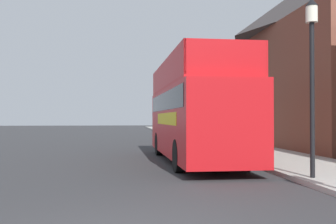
% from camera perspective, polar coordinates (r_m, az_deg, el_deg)
% --- Properties ---
extents(ground_plane, '(144.00, 144.00, 0.00)m').
position_cam_1_polar(ground_plane, '(26.66, -6.69, -4.72)').
color(ground_plane, '#333335').
extents(sidewalk, '(3.75, 108.00, 0.14)m').
position_cam_1_polar(sidewalk, '(24.58, 8.91, -4.88)').
color(sidewalk, '#ADAAA3').
rests_on(sidewalk, ground_plane).
extents(brick_terrace_rear, '(6.00, 18.93, 10.20)m').
position_cam_1_polar(brick_terrace_rear, '(27.31, 18.29, 6.13)').
color(brick_terrace_rear, brown).
rests_on(brick_terrace_rear, ground_plane).
extents(tour_bus, '(2.68, 10.02, 4.06)m').
position_cam_1_polar(tour_bus, '(16.03, 3.85, -0.51)').
color(tour_bus, red).
rests_on(tour_bus, ground_plane).
extents(parked_car_ahead_of_bus, '(2.03, 4.42, 1.28)m').
position_cam_1_polar(parked_car_ahead_of_bus, '(23.87, 1.90, -3.70)').
color(parked_car_ahead_of_bus, black).
rests_on(parked_car_ahead_of_bus, ground_plane).
extents(lamp_post_nearest, '(0.35, 0.35, 4.94)m').
position_cam_1_polar(lamp_post_nearest, '(11.62, 20.16, 7.86)').
color(lamp_post_nearest, black).
rests_on(lamp_post_nearest, sidewalk).
extents(lamp_post_second, '(0.35, 0.35, 4.35)m').
position_cam_1_polar(lamp_post_second, '(19.72, 9.26, 3.14)').
color(lamp_post_second, black).
rests_on(lamp_post_second, sidewalk).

